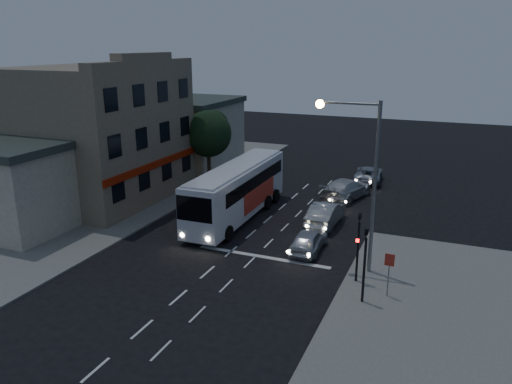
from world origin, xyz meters
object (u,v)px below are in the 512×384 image
at_px(tour_bus, 237,190).
at_px(street_tree, 208,132).
at_px(car_suv, 309,240).
at_px(traffic_signal_main, 358,239).
at_px(car_sedan_c, 368,174).
at_px(traffic_signal_side, 365,256).
at_px(car_sedan_a, 326,214).
at_px(streetlight, 363,168).
at_px(regulatory_sign, 389,268).
at_px(car_sedan_b, 346,189).

distance_m(tour_bus, street_tree, 9.87).
xyz_separation_m(car_suv, traffic_signal_main, (3.42, -3.02, 1.75)).
relative_size(car_sedan_c, traffic_signal_side, 1.19).
height_order(car_sedan_a, car_sedan_c, car_sedan_a).
bearing_deg(streetlight, car_sedan_a, 118.17).
xyz_separation_m(car_sedan_a, regulatory_sign, (5.35, -8.78, 0.82)).
height_order(car_sedan_a, car_sedan_b, car_sedan_b).
bearing_deg(tour_bus, traffic_signal_main, -35.91).
distance_m(car_sedan_b, traffic_signal_main, 14.71).
relative_size(tour_bus, streetlight, 1.36).
bearing_deg(streetlight, car_sedan_b, 104.99).
bearing_deg(car_sedan_c, tour_bus, 57.10).
height_order(traffic_signal_main, street_tree, street_tree).
distance_m(car_suv, regulatory_sign, 6.59).
distance_m(car_suv, car_sedan_a, 4.75).
bearing_deg(car_sedan_a, car_suv, 93.91).
distance_m(regulatory_sign, street_tree, 23.40).
bearing_deg(car_sedan_a, car_sedan_c, -92.13).
bearing_deg(car_sedan_a, tour_bus, 9.63).
bearing_deg(car_sedan_c, traffic_signal_side, 94.20).
height_order(car_sedan_c, traffic_signal_main, traffic_signal_main).
xyz_separation_m(car_sedan_a, traffic_signal_main, (3.65, -7.76, 1.64)).
bearing_deg(car_sedan_c, streetlight, 93.03).
height_order(tour_bus, car_sedan_b, tour_bus).
bearing_deg(street_tree, car_sedan_a, -28.08).
relative_size(tour_bus, car_sedan_a, 2.59).
bearing_deg(car_sedan_a, street_tree, -26.90).
bearing_deg(regulatory_sign, traffic_signal_side, -136.08).
relative_size(car_suv, traffic_signal_side, 0.96).
height_order(car_suv, streetlight, streetlight).
distance_m(car_suv, traffic_signal_main, 4.89).
distance_m(car_sedan_a, street_tree, 14.27).
xyz_separation_m(car_sedan_a, car_sedan_c, (0.70, 12.09, -0.10)).
bearing_deg(car_sedan_b, streetlight, 119.45).
relative_size(car_sedan_b, traffic_signal_side, 1.34).
distance_m(car_sedan_c, street_tree, 14.54).
bearing_deg(car_sedan_c, car_suv, 83.10).
distance_m(tour_bus, streetlight, 11.55).
xyz_separation_m(car_sedan_c, street_tree, (-12.86, -5.60, 3.82)).
bearing_deg(street_tree, tour_bus, -50.65).
xyz_separation_m(car_sedan_c, streetlight, (2.69, -18.43, 5.06)).
distance_m(traffic_signal_side, street_tree, 23.24).
relative_size(car_sedan_a, traffic_signal_main, 1.15).
distance_m(car_sedan_b, car_sedan_c, 5.74).
height_order(car_sedan_c, traffic_signal_side, traffic_signal_side).
bearing_deg(car_sedan_c, regulatory_sign, 97.28).
bearing_deg(car_sedan_c, street_tree, 18.26).
height_order(car_sedan_b, street_tree, street_tree).
relative_size(car_sedan_b, car_sedan_c, 1.13).
bearing_deg(car_sedan_b, traffic_signal_side, 119.60).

